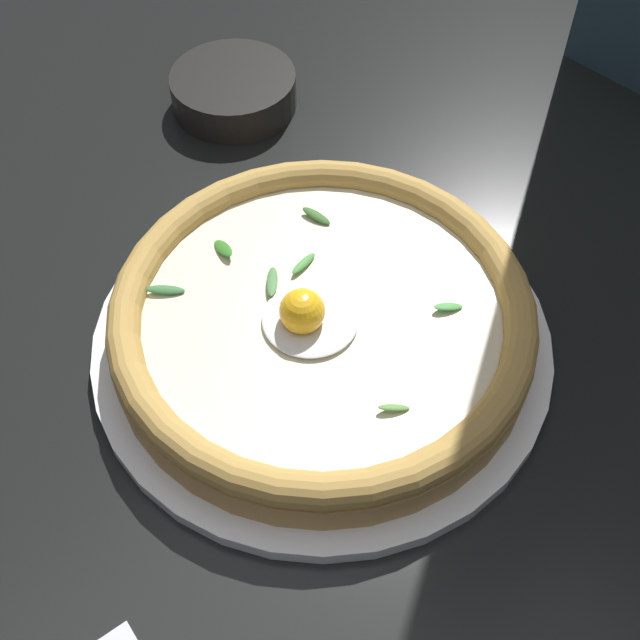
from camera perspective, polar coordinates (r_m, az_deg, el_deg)
name	(u,v)px	position (r m, az deg, el deg)	size (l,w,h in m)	color
ground_plane	(328,362)	(0.61, 0.58, -2.92)	(2.40, 2.40, 0.03)	black
pizza_plate	(320,342)	(0.60, 0.00, -1.52)	(0.33, 0.33, 0.01)	white
pizza	(320,319)	(0.58, -0.01, 0.06)	(0.30, 0.30, 0.06)	tan
side_bowl	(234,90)	(0.79, -6.03, 15.62)	(0.12, 0.12, 0.03)	black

